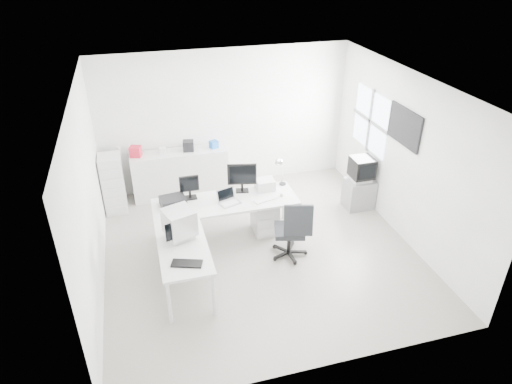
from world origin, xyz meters
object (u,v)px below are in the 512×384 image
object	(u,v)px
tv_cabinet	(359,193)
sideboard	(180,173)
laser_printer	(265,184)
office_chair	(290,228)
crt_tv	(362,170)
drawer_pedestal	(265,216)
lcd_monitor_large	(242,178)
laptop	(229,198)
main_desk	(226,220)
side_desk	(185,268)
crt_monitor	(180,226)
inkjet_printer	(173,201)
lcd_monitor_small	(189,188)
filing_cabinet	(113,184)

from	to	relation	value
tv_cabinet	sideboard	xyz separation A→B (m)	(-3.22, 1.41, 0.18)
laser_printer	tv_cabinet	world-z (taller)	laser_printer
office_chair	crt_tv	world-z (taller)	office_chair
drawer_pedestal	office_chair	world-z (taller)	office_chair
sideboard	lcd_monitor_large	bearing A→B (deg)	-59.49
tv_cabinet	laser_printer	bearing A→B (deg)	-175.72
laptop	tv_cabinet	xyz separation A→B (m)	(2.62, 0.46, -0.56)
main_desk	crt_tv	distance (m)	2.73
main_desk	crt_tv	size ratio (longest dim) A/B	4.80
sideboard	laptop	bearing A→B (deg)	-72.34
side_desk	crt_tv	bearing A→B (deg)	22.56
laptop	crt_monitor	xyz separation A→B (m)	(-0.90, -0.75, 0.10)
lcd_monitor_large	inkjet_printer	bearing A→B (deg)	-161.10
side_desk	laptop	size ratio (longest dim) A/B	4.53
side_desk	tv_cabinet	world-z (taller)	side_desk
laptop	sideboard	world-z (taller)	laptop
side_desk	office_chair	xyz separation A→B (m)	(1.73, 0.37, 0.15)
lcd_monitor_small	crt_tv	bearing A→B (deg)	2.46
laptop	filing_cabinet	xyz separation A→B (m)	(-1.88, 1.58, -0.28)
side_desk	drawer_pedestal	size ratio (longest dim) A/B	2.33
main_desk	laser_printer	bearing A→B (deg)	16.35
lcd_monitor_large	filing_cabinet	bearing A→B (deg)	162.39
crt_tv	filing_cabinet	size ratio (longest dim) A/B	0.44
side_desk	lcd_monitor_large	bearing A→B (deg)	48.37
inkjet_printer	laptop	bearing A→B (deg)	-20.78
tv_cabinet	main_desk	bearing A→B (deg)	-172.25
main_desk	laser_printer	world-z (taller)	laser_printer
crt_tv	sideboard	distance (m)	3.53
inkjet_printer	crt_monitor	distance (m)	0.96
lcd_monitor_large	filing_cabinet	size ratio (longest dim) A/B	0.45
lcd_monitor_large	main_desk	bearing A→B (deg)	-132.69
laptop	crt_tv	world-z (taller)	crt_tv
crt_monitor	tv_cabinet	world-z (taller)	crt_monitor
inkjet_printer	crt_monitor	world-z (taller)	crt_monitor
laser_printer	office_chair	size ratio (longest dim) A/B	0.30
filing_cabinet	laptop	bearing A→B (deg)	-40.02
laser_printer	sideboard	bearing A→B (deg)	129.56
sideboard	laser_printer	bearing A→B (deg)	-50.11
laptop	inkjet_printer	bearing A→B (deg)	148.54
lcd_monitor_large	office_chair	size ratio (longest dim) A/B	0.49
lcd_monitor_small	tv_cabinet	distance (m)	3.29
main_desk	office_chair	distance (m)	1.16
lcd_monitor_small	inkjet_printer	bearing A→B (deg)	-153.00
side_desk	sideboard	bearing A→B (deg)	83.94
office_chair	filing_cabinet	xyz separation A→B (m)	(-2.71, 2.21, 0.04)
main_desk	tv_cabinet	distance (m)	2.70
lcd_monitor_small	crt_monitor	distance (m)	1.14
laptop	office_chair	distance (m)	1.09
main_desk	drawer_pedestal	bearing A→B (deg)	4.09
laptop	tv_cabinet	world-z (taller)	laptop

